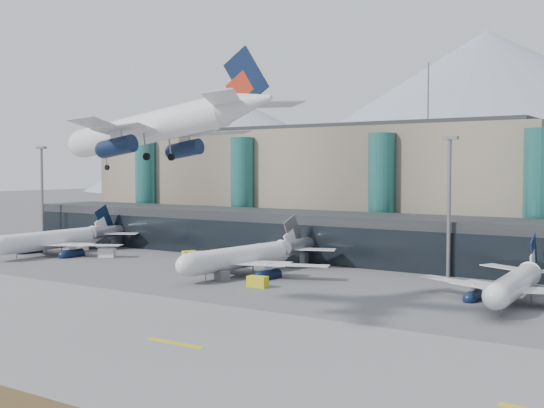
# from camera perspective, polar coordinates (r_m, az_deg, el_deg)

# --- Properties ---
(ground) EXTENTS (900.00, 900.00, 0.00)m
(ground) POSITION_cam_1_polar(r_m,az_deg,el_deg) (103.40, -10.94, -8.10)
(ground) COLOR #515154
(ground) RESTS_ON ground
(runway_strip) EXTENTS (400.00, 40.00, 0.04)m
(runway_strip) POSITION_cam_1_polar(r_m,az_deg,el_deg) (93.52, -17.47, -9.35)
(runway_strip) COLOR slate
(runway_strip) RESTS_ON ground
(runway_markings) EXTENTS (128.00, 1.00, 0.02)m
(runway_markings) POSITION_cam_1_polar(r_m,az_deg,el_deg) (93.51, -17.47, -9.33)
(runway_markings) COLOR gold
(runway_markings) RESTS_ON ground
(concourse) EXTENTS (170.00, 27.00, 10.00)m
(concourse) POSITION_cam_1_polar(r_m,az_deg,el_deg) (149.03, 4.78, -2.72)
(concourse) COLOR black
(concourse) RESTS_ON ground
(terminal_main) EXTENTS (130.00, 30.00, 31.00)m
(terminal_main) POSITION_cam_1_polar(r_m,az_deg,el_deg) (188.75, 2.85, 1.67)
(terminal_main) COLOR gray
(terminal_main) RESTS_ON ground
(teal_towers) EXTENTS (116.40, 19.40, 46.00)m
(teal_towers) POSITION_cam_1_polar(r_m,az_deg,el_deg) (169.94, 3.00, 1.04)
(teal_towers) COLOR #256963
(teal_towers) RESTS_ON ground
(lightmast_left) EXTENTS (3.00, 1.20, 25.60)m
(lightmast_left) POSITION_cam_1_polar(r_m,az_deg,el_deg) (191.45, -18.69, 1.23)
(lightmast_left) COLOR slate
(lightmast_left) RESTS_ON ground
(lightmast_mid) EXTENTS (3.00, 1.20, 25.60)m
(lightmast_mid) POSITION_cam_1_polar(r_m,az_deg,el_deg) (127.32, 14.59, 0.48)
(lightmast_mid) COLOR slate
(lightmast_mid) RESTS_ON ground
(hero_jet) EXTENTS (32.84, 33.84, 10.90)m
(hero_jet) POSITION_cam_1_polar(r_m,az_deg,el_deg) (84.99, -8.59, 7.27)
(hero_jet) COLOR white
(hero_jet) RESTS_ON ground
(jet_parked_left) EXTENTS (37.78, 36.68, 12.17)m
(jet_parked_left) POSITION_cam_1_polar(r_m,az_deg,el_deg) (166.10, -17.10, -2.38)
(jet_parked_left) COLOR white
(jet_parked_left) RESTS_ON ground
(jet_parked_mid) EXTENTS (36.34, 36.04, 11.76)m
(jet_parked_mid) POSITION_cam_1_polar(r_m,az_deg,el_deg) (129.15, -1.67, -3.83)
(jet_parked_mid) COLOR white
(jet_parked_mid) RESTS_ON ground
(jet_parked_right) EXTENTS (32.33, 31.48, 10.42)m
(jet_parked_right) POSITION_cam_1_polar(r_m,az_deg,el_deg) (108.76, 19.98, -5.57)
(jet_parked_right) COLOR white
(jet_parked_right) RESTS_ON ground
(veh_a) EXTENTS (4.05, 3.34, 1.99)m
(veh_a) POSITION_cam_1_polar(r_m,az_deg,el_deg) (156.59, -13.64, -3.98)
(veh_a) COLOR silver
(veh_a) RESTS_ON ground
(veh_b) EXTENTS (2.68, 3.32, 1.66)m
(veh_b) POSITION_cam_1_polar(r_m,az_deg,el_deg) (151.39, -6.94, -4.22)
(veh_b) COLOR gold
(veh_b) RESTS_ON ground
(veh_c) EXTENTS (3.59, 2.93, 1.76)m
(veh_c) POSITION_cam_1_polar(r_m,az_deg,el_deg) (121.06, -4.21, -6.00)
(veh_c) COLOR #525257
(veh_c) RESTS_ON ground
(veh_f) EXTENTS (2.81, 3.84, 1.92)m
(veh_f) POSITION_cam_1_polar(r_m,az_deg,el_deg) (174.29, -15.07, -3.31)
(veh_f) COLOR #525257
(veh_f) RESTS_ON ground
(veh_h) EXTENTS (3.51, 2.07, 1.86)m
(veh_h) POSITION_cam_1_polar(r_m,az_deg,el_deg) (114.14, -1.22, -6.52)
(veh_h) COLOR gold
(veh_h) RESTS_ON ground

